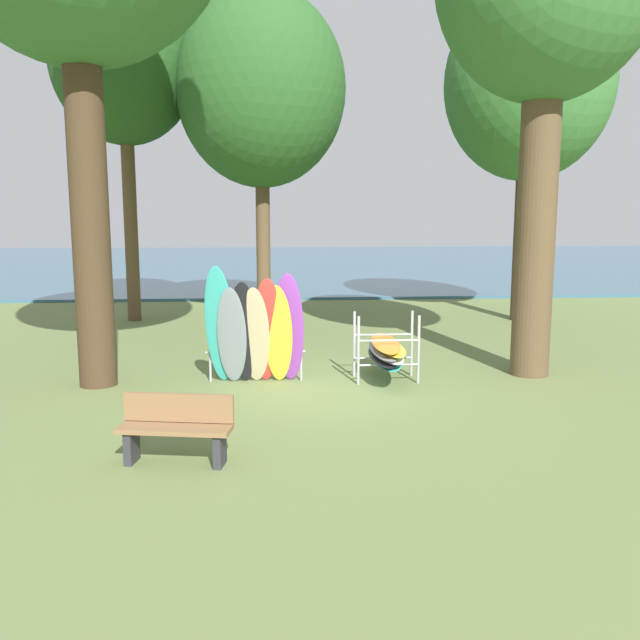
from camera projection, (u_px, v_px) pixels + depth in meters
name	position (u px, v px, depth m)	size (l,w,h in m)	color
ground_plane	(332.00, 390.00, 11.87)	(80.00, 80.00, 0.00)	olive
lake_water	(288.00, 262.00, 41.79)	(80.00, 36.00, 0.10)	#38607A
tree_mid_behind	(124.00, 62.00, 18.49)	(3.97, 3.97, 9.49)	brown
tree_far_left_back	(261.00, 90.00, 18.43)	(4.62, 4.62, 9.07)	brown
tree_far_right_back	(528.00, 84.00, 18.65)	(4.62, 4.62, 9.27)	#4C3823
leaning_board_pile	(255.00, 332.00, 12.09)	(1.83, 0.88, 2.20)	#38B2AD
board_storage_rack	(386.00, 351.00, 12.54)	(1.15, 2.13, 1.25)	#9EA0A5
park_bench	(176.00, 427.00, 8.38)	(1.45, 0.65, 0.85)	#2D2D33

